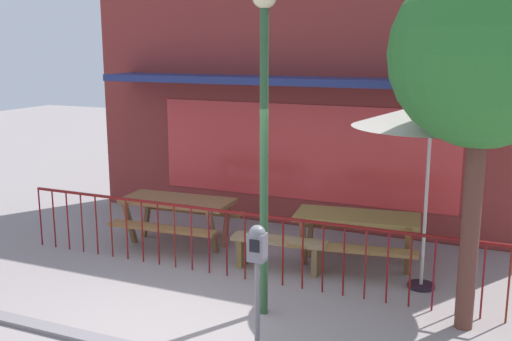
{
  "coord_description": "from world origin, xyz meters",
  "views": [
    {
      "loc": [
        3.43,
        -5.39,
        3.21
      ],
      "look_at": [
        0.13,
        2.16,
        1.48
      ],
      "focal_mm": 41.91,
      "sensor_mm": 36.0,
      "label": 1
    }
  ],
  "objects_px": {
    "patio_umbrella": "(431,116)",
    "street_lamp": "(264,105)",
    "parking_meter_near": "(257,256)",
    "street_tree": "(484,56)",
    "patio_bench": "(279,247)",
    "picnic_table_left": "(178,208)",
    "picnic_table_right": "(357,226)"
  },
  "relations": [
    {
      "from": "patio_umbrella",
      "to": "street_lamp",
      "type": "xyz_separation_m",
      "value": [
        -1.65,
        -1.57,
        0.21
      ]
    },
    {
      "from": "picnic_table_left",
      "to": "street_tree",
      "type": "xyz_separation_m",
      "value": [
        4.55,
        -1.23,
        2.49
      ]
    },
    {
      "from": "street_tree",
      "to": "parking_meter_near",
      "type": "bearing_deg",
      "value": -141.51
    },
    {
      "from": "patio_umbrella",
      "to": "street_lamp",
      "type": "height_order",
      "value": "street_lamp"
    },
    {
      "from": "picnic_table_right",
      "to": "patio_bench",
      "type": "xyz_separation_m",
      "value": [
        -0.97,
        -0.64,
        -0.26
      ]
    },
    {
      "from": "picnic_table_right",
      "to": "patio_umbrella",
      "type": "relative_size",
      "value": 0.79
    },
    {
      "from": "street_tree",
      "to": "street_lamp",
      "type": "relative_size",
      "value": 1.07
    },
    {
      "from": "picnic_table_left",
      "to": "patio_umbrella",
      "type": "bearing_deg",
      "value": -3.38
    },
    {
      "from": "street_lamp",
      "to": "parking_meter_near",
      "type": "bearing_deg",
      "value": -70.9
    },
    {
      "from": "picnic_table_right",
      "to": "street_lamp",
      "type": "xyz_separation_m",
      "value": [
        -0.63,
        -2.04,
        1.93
      ]
    },
    {
      "from": "patio_umbrella",
      "to": "street_lamp",
      "type": "relative_size",
      "value": 0.65
    },
    {
      "from": "picnic_table_left",
      "to": "patio_bench",
      "type": "relative_size",
      "value": 1.32
    },
    {
      "from": "picnic_table_right",
      "to": "patio_bench",
      "type": "relative_size",
      "value": 1.38
    },
    {
      "from": "picnic_table_left",
      "to": "street_lamp",
      "type": "bearing_deg",
      "value": -38.4
    },
    {
      "from": "patio_umbrella",
      "to": "patio_bench",
      "type": "distance_m",
      "value": 2.81
    },
    {
      "from": "parking_meter_near",
      "to": "picnic_table_right",
      "type": "bearing_deg",
      "value": 84.46
    },
    {
      "from": "picnic_table_right",
      "to": "parking_meter_near",
      "type": "bearing_deg",
      "value": -95.54
    },
    {
      "from": "parking_meter_near",
      "to": "street_tree",
      "type": "xyz_separation_m",
      "value": [
        1.94,
        1.54,
        1.99
      ]
    },
    {
      "from": "picnic_table_left",
      "to": "patio_umbrella",
      "type": "xyz_separation_m",
      "value": [
        3.92,
        -0.23,
        1.72
      ]
    },
    {
      "from": "picnic_table_right",
      "to": "patio_umbrella",
      "type": "bearing_deg",
      "value": -24.58
    },
    {
      "from": "patio_umbrella",
      "to": "patio_bench",
      "type": "bearing_deg",
      "value": -175.17
    },
    {
      "from": "parking_meter_near",
      "to": "street_lamp",
      "type": "xyz_separation_m",
      "value": [
        -0.33,
        0.96,
        1.43
      ]
    },
    {
      "from": "parking_meter_near",
      "to": "street_tree",
      "type": "height_order",
      "value": "street_tree"
    },
    {
      "from": "picnic_table_left",
      "to": "street_lamp",
      "type": "xyz_separation_m",
      "value": [
        2.27,
        -1.8,
        1.93
      ]
    },
    {
      "from": "street_tree",
      "to": "street_lamp",
      "type": "xyz_separation_m",
      "value": [
        -2.27,
        -0.58,
        -0.56
      ]
    },
    {
      "from": "picnic_table_left",
      "to": "patio_umbrella",
      "type": "distance_m",
      "value": 4.29
    },
    {
      "from": "picnic_table_right",
      "to": "patio_bench",
      "type": "bearing_deg",
      "value": -146.86
    },
    {
      "from": "parking_meter_near",
      "to": "street_tree",
      "type": "relative_size",
      "value": 0.35
    },
    {
      "from": "patio_bench",
      "to": "street_lamp",
      "type": "distance_m",
      "value": 2.62
    },
    {
      "from": "street_lamp",
      "to": "street_tree",
      "type": "bearing_deg",
      "value": 14.24
    },
    {
      "from": "picnic_table_left",
      "to": "parking_meter_near",
      "type": "xyz_separation_m",
      "value": [
        2.61,
        -2.77,
        0.49
      ]
    },
    {
      "from": "patio_umbrella",
      "to": "street_tree",
      "type": "distance_m",
      "value": 1.4
    }
  ]
}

